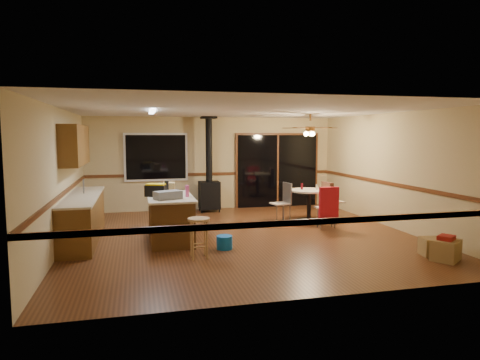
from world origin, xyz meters
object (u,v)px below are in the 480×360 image
object	(u,v)px
chair_near	(328,203)
toolbox_black	(156,191)
wood_stove	(209,185)
toolbox_grey	(168,195)
chair_right	(328,196)
dining_table	(309,200)
bar_stool	(199,238)
box_corner_a	(446,250)
box_corner_b	(433,247)
chair_left	(284,198)
box_under_window	(179,206)
blue_bucket	(224,242)
kitchen_island	(170,218)

from	to	relation	value
chair_near	toolbox_black	bearing A→B (deg)	-176.44
wood_stove	toolbox_grey	bearing A→B (deg)	-111.63
chair_right	dining_table	bearing A→B (deg)	-176.06
bar_stool	box_corner_a	size ratio (longest dim) A/B	1.50
dining_table	box_corner_b	world-z (taller)	dining_table
wood_stove	bar_stool	bearing A→B (deg)	-101.86
chair_left	chair_near	xyz separation A→B (m)	(0.69, -1.00, 0.01)
toolbox_grey	chair_right	distance (m)	4.33
bar_stool	box_corner_a	world-z (taller)	bar_stool
chair_left	box_corner_b	size ratio (longest dim) A/B	1.33
wood_stove	chair_right	bearing A→B (deg)	-35.43
toolbox_grey	wood_stove	bearing A→B (deg)	68.37
box_under_window	box_corner_b	size ratio (longest dim) A/B	1.17
toolbox_grey	blue_bucket	world-z (taller)	toolbox_grey
wood_stove	box_corner_b	world-z (taller)	wood_stove
blue_bucket	chair_near	xyz separation A→B (m)	(2.60, 1.12, 0.47)
chair_near	wood_stove	bearing A→B (deg)	128.39
kitchen_island	bar_stool	size ratio (longest dim) A/B	2.42
toolbox_black	box_under_window	world-z (taller)	toolbox_black
wood_stove	dining_table	xyz separation A→B (m)	(2.13, -1.92, -0.20)
dining_table	bar_stool	bearing A→B (deg)	-140.99
toolbox_grey	box_under_window	size ratio (longest dim) A/B	1.09
toolbox_grey	chair_near	size ratio (longest dim) A/B	0.70
dining_table	chair_left	xyz separation A→B (m)	(-0.60, 0.12, 0.06)
chair_right	box_under_window	size ratio (longest dim) A/B	1.54
toolbox_grey	chair_right	world-z (taller)	toolbox_grey
box_under_window	kitchen_island	bearing A→B (deg)	-98.64
chair_near	box_under_window	world-z (taller)	chair_near
wood_stove	box_under_window	world-z (taller)	wood_stove
toolbox_grey	bar_stool	bearing A→B (deg)	-64.58
blue_bucket	box_under_window	distance (m)	4.00
dining_table	chair_near	xyz separation A→B (m)	(0.09, -0.88, 0.06)
toolbox_black	blue_bucket	bearing A→B (deg)	-36.76
chair_left	chair_near	distance (m)	1.21
wood_stove	dining_table	distance (m)	2.88
toolbox_black	box_corner_a	xyz separation A→B (m)	(4.66, -2.47, -0.83)
kitchen_island	box_corner_a	distance (m)	5.04
toolbox_grey	box_corner_b	size ratio (longest dim) A/B	1.27
kitchen_island	chair_left	distance (m)	3.10
toolbox_grey	toolbox_black	world-z (taller)	toolbox_black
wood_stove	chair_right	world-z (taller)	wood_stove
dining_table	chair_left	bearing A→B (deg)	168.77
dining_table	box_under_window	size ratio (longest dim) A/B	2.04
toolbox_black	chair_near	xyz separation A→B (m)	(3.79, 0.24, -0.41)
chair_near	box_corner_a	size ratio (longest dim) A/B	1.51
wood_stove	bar_stool	world-z (taller)	wood_stove
chair_right	wood_stove	bearing A→B (deg)	144.57
chair_left	box_corner_a	bearing A→B (deg)	-67.26
kitchen_island	chair_near	xyz separation A→B (m)	(3.52, 0.25, 0.14)
kitchen_island	toolbox_black	size ratio (longest dim) A/B	4.20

